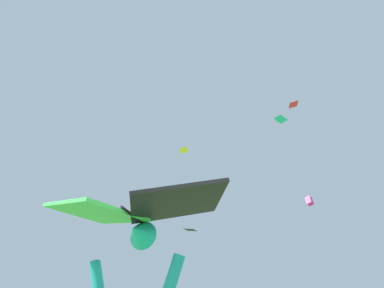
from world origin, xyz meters
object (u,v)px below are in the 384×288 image
object	(u,v)px
distant_kite_magenta_mid_right	(309,201)
distant_kite_red_overhead_distant	(293,104)
distant_kite_yellow_high_left	(184,150)
distant_kite_teal_low_right	(281,119)
held_stunt_kite	(136,215)
distant_kite_black_low_left	(190,229)

from	to	relation	value
distant_kite_magenta_mid_right	distant_kite_red_overhead_distant	world-z (taller)	distant_kite_red_overhead_distant
distant_kite_yellow_high_left	distant_kite_teal_low_right	world-z (taller)	distant_kite_yellow_high_left
held_stunt_kite	distant_kite_magenta_mid_right	world-z (taller)	distant_kite_magenta_mid_right
distant_kite_teal_low_right	distant_kite_magenta_mid_right	bearing A→B (deg)	89.11
distant_kite_teal_low_right	distant_kite_magenta_mid_right	distance (m)	16.49
held_stunt_kite	distant_kite_red_overhead_distant	world-z (taller)	distant_kite_red_overhead_distant
distant_kite_teal_low_right	distant_kite_red_overhead_distant	world-z (taller)	distant_kite_red_overhead_distant
distant_kite_yellow_high_left	distant_kite_red_overhead_distant	distance (m)	11.23
distant_kite_black_low_left	distant_kite_red_overhead_distant	bearing A→B (deg)	48.78
distant_kite_black_low_left	held_stunt_kite	bearing A→B (deg)	-68.98
distant_kite_yellow_high_left	distant_kite_red_overhead_distant	bearing A→B (deg)	6.45
distant_kite_magenta_mid_right	distant_kite_black_low_left	bearing A→B (deg)	-110.57
distant_kite_yellow_high_left	distant_kite_red_overhead_distant	xyz separation A→B (m)	(10.67, 1.21, 3.27)
distant_kite_black_low_left	distant_kite_red_overhead_distant	size ratio (longest dim) A/B	0.87
distant_kite_magenta_mid_right	held_stunt_kite	bearing A→B (deg)	-90.43
distant_kite_magenta_mid_right	distant_kite_red_overhead_distant	size ratio (longest dim) A/B	0.94
distant_kite_black_low_left	distant_kite_teal_low_right	size ratio (longest dim) A/B	1.26
distant_kite_teal_low_right	held_stunt_kite	bearing A→B (deg)	-89.99
held_stunt_kite	distant_kite_red_overhead_distant	xyz separation A→B (m)	(0.80, 24.45, 19.11)
distant_kite_magenta_mid_right	distant_kite_red_overhead_distant	bearing A→B (deg)	-86.63
distant_kite_black_low_left	distant_kite_teal_low_right	distance (m)	9.62
held_stunt_kite	distant_kite_yellow_high_left	xyz separation A→B (m)	(-9.87, 23.24, 15.85)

